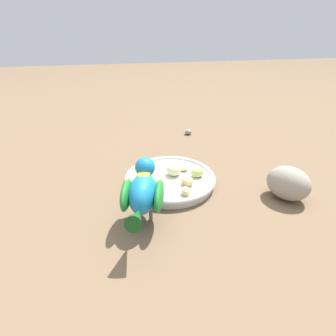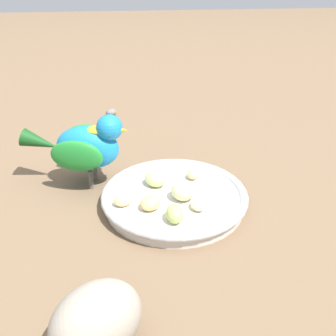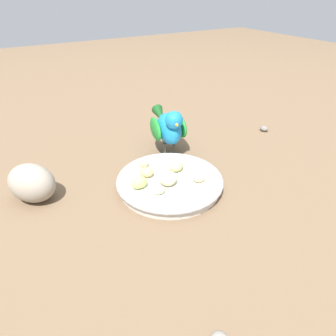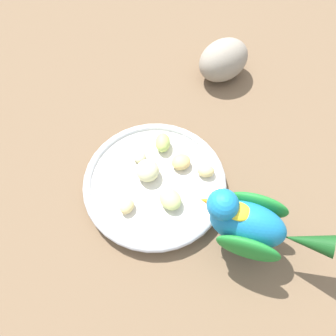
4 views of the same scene
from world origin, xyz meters
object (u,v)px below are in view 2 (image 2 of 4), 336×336
at_px(rock_large, 96,321).
at_px(apple_piece_1, 175,214).
at_px(feeding_bowl, 174,197).
at_px(apple_piece_4, 150,203).
at_px(apple_piece_3, 122,200).
at_px(apple_piece_0, 182,190).
at_px(apple_piece_6, 155,179).
at_px(parrot, 85,145).
at_px(pebble_0, 111,112).
at_px(apple_piece_5, 194,174).
at_px(apple_piece_2, 198,205).

bearing_deg(rock_large, apple_piece_1, 62.59).
relative_size(feeding_bowl, apple_piece_4, 7.40).
distance_m(apple_piece_3, apple_piece_4, 0.04).
bearing_deg(apple_piece_4, apple_piece_0, 25.02).
distance_m(apple_piece_6, rock_large, 0.31).
distance_m(apple_piece_3, apple_piece_6, 0.08).
bearing_deg(rock_large, apple_piece_0, 64.95).
bearing_deg(apple_piece_6, parrot, 157.07).
bearing_deg(pebble_0, apple_piece_5, -67.06).
distance_m(apple_piece_0, parrot, 0.18).
bearing_deg(parrot, apple_piece_3, -46.61).
distance_m(apple_piece_0, apple_piece_2, 0.04).
bearing_deg(feeding_bowl, pebble_0, 105.55).
xyz_separation_m(feeding_bowl, apple_piece_6, (-0.03, 0.03, 0.02)).
bearing_deg(apple_piece_5, apple_piece_0, -113.95).
bearing_deg(apple_piece_0, apple_piece_1, -106.42).
bearing_deg(apple_piece_2, apple_piece_4, 173.94).
xyz_separation_m(apple_piece_3, rock_large, (-0.03, -0.24, 0.01)).
bearing_deg(parrot, pebble_0, 98.17).
relative_size(apple_piece_1, apple_piece_4, 1.13).
xyz_separation_m(apple_piece_5, rock_large, (-0.15, -0.32, 0.01)).
relative_size(apple_piece_0, apple_piece_4, 1.24).
xyz_separation_m(feeding_bowl, apple_piece_1, (-0.01, -0.07, 0.02)).
bearing_deg(rock_large, apple_piece_5, 65.17).
height_order(apple_piece_1, parrot, parrot).
height_order(apple_piece_5, pebble_0, apple_piece_5).
relative_size(feeding_bowl, apple_piece_3, 8.42).
xyz_separation_m(feeding_bowl, parrot, (-0.14, 0.08, 0.06)).
xyz_separation_m(feeding_bowl, apple_piece_2, (0.03, -0.05, 0.01)).
distance_m(apple_piece_3, parrot, 0.13).
relative_size(feeding_bowl, apple_piece_1, 6.53).
distance_m(apple_piece_0, apple_piece_3, 0.09).
bearing_deg(apple_piece_6, apple_piece_2, -52.60).
distance_m(apple_piece_2, rock_large, 0.26).
distance_m(apple_piece_1, apple_piece_5, 0.13).
relative_size(apple_piece_5, apple_piece_6, 0.68).
relative_size(apple_piece_6, rock_large, 0.37).
height_order(apple_piece_1, pebble_0, apple_piece_1).
height_order(apple_piece_1, apple_piece_5, apple_piece_1).
distance_m(feeding_bowl, apple_piece_4, 0.06).
relative_size(apple_piece_2, parrot, 0.14).
height_order(feeding_bowl, rock_large, rock_large).
height_order(apple_piece_0, apple_piece_4, apple_piece_0).
bearing_deg(pebble_0, parrot, -95.44).
bearing_deg(apple_piece_1, pebble_0, 102.46).
relative_size(apple_piece_3, apple_piece_6, 0.72).
distance_m(feeding_bowl, rock_large, 0.29).
bearing_deg(apple_piece_5, apple_piece_1, -110.43).
height_order(feeding_bowl, apple_piece_2, apple_piece_2).
bearing_deg(feeding_bowl, apple_piece_0, -55.20).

